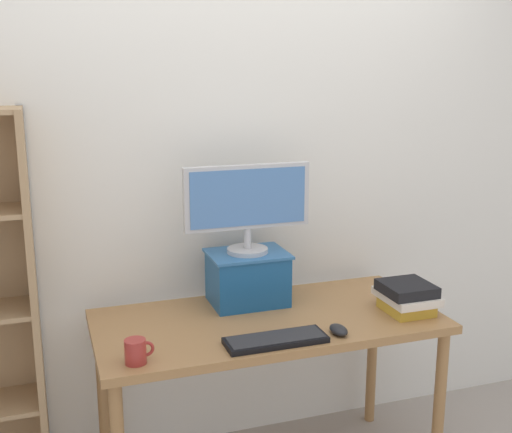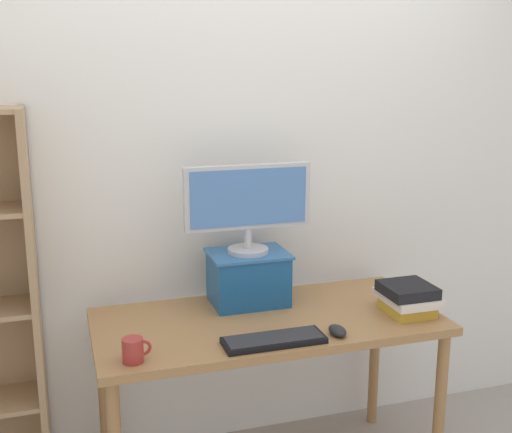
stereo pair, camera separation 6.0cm
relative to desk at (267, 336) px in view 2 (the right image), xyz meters
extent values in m
cube|color=silver|center=(0.00, 0.45, 0.61)|extent=(7.00, 0.08, 2.60)
cube|color=#9E7042|center=(0.00, 0.00, 0.07)|extent=(1.46, 0.69, 0.04)
cylinder|color=#9E7042|center=(0.68, -0.29, -0.32)|extent=(0.05, 0.05, 0.74)
cylinder|color=#9E7042|center=(-0.68, 0.29, -0.32)|extent=(0.05, 0.05, 0.74)
cylinder|color=#9E7042|center=(0.68, 0.29, -0.32)|extent=(0.05, 0.05, 0.74)
cube|color=tan|center=(-0.93, 0.27, 0.14)|extent=(0.03, 0.28, 1.66)
cube|color=#195189|center=(-0.03, 0.20, 0.20)|extent=(0.33, 0.25, 0.24)
cube|color=#2D669E|center=(-0.03, 0.20, 0.31)|extent=(0.35, 0.27, 0.01)
cylinder|color=#B7B7BA|center=(-0.03, 0.20, 0.33)|extent=(0.18, 0.18, 0.02)
cylinder|color=#B7B7BA|center=(-0.03, 0.20, 0.39)|extent=(0.03, 0.03, 0.09)
cube|color=#B7B7BA|center=(-0.03, 0.20, 0.57)|extent=(0.57, 0.04, 0.28)
cube|color=#4C7AB7|center=(-0.03, 0.18, 0.57)|extent=(0.52, 0.00, 0.25)
cube|color=black|center=(-0.06, -0.25, 0.10)|extent=(0.40, 0.14, 0.02)
cube|color=#28282B|center=(-0.06, -0.25, 0.11)|extent=(0.37, 0.12, 0.00)
ellipsoid|color=black|center=(0.21, -0.25, 0.10)|extent=(0.06, 0.10, 0.04)
cube|color=gold|center=(0.59, -0.13, 0.11)|extent=(0.18, 0.20, 0.05)
cube|color=silver|center=(0.60, -0.12, 0.15)|extent=(0.21, 0.26, 0.04)
cube|color=black|center=(0.59, -0.13, 0.19)|extent=(0.21, 0.21, 0.05)
cylinder|color=#9E2D28|center=(-0.60, -0.25, 0.13)|extent=(0.08, 0.08, 0.09)
torus|color=#9E2D28|center=(-0.56, -0.25, 0.13)|extent=(0.06, 0.01, 0.06)
camera|label=1|loc=(-0.87, -2.40, 1.13)|focal=45.00mm
camera|label=2|loc=(-0.81, -2.42, 1.13)|focal=45.00mm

